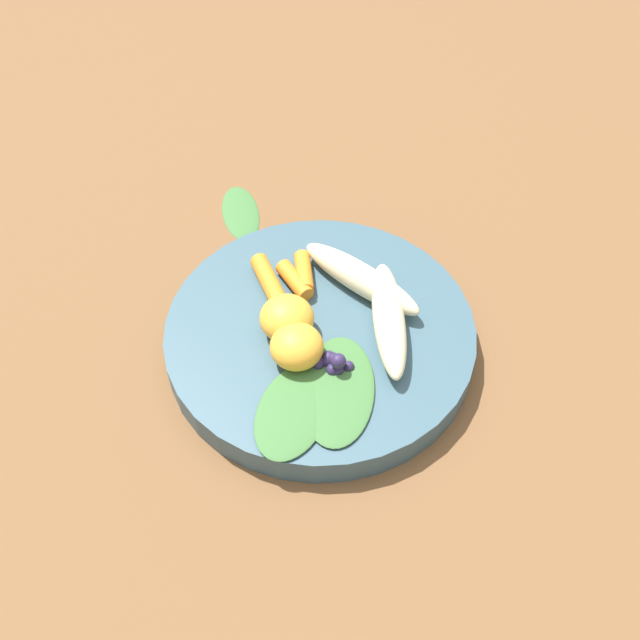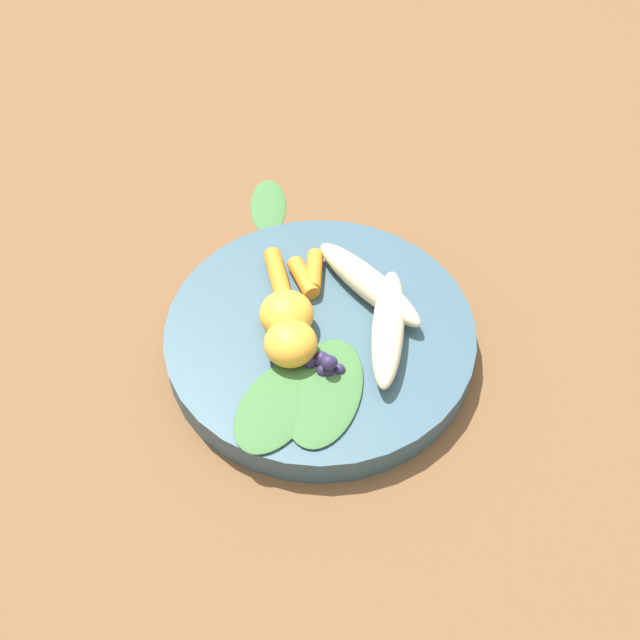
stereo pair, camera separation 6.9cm
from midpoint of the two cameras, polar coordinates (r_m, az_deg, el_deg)
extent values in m
plane|color=brown|center=(0.72, 2.73, -2.20)|extent=(2.40, 2.40, 0.00)
cylinder|color=#385666|center=(0.71, 2.78, -1.46)|extent=(0.29, 0.29, 0.03)
ellipsoid|color=beige|center=(0.71, 6.47, 2.62)|extent=(0.12, 0.11, 0.03)
ellipsoid|color=beige|center=(0.68, 8.12, -0.49)|extent=(0.04, 0.14, 0.03)
ellipsoid|color=#F4A833|center=(0.66, 0.71, -1.97)|extent=(0.05, 0.05, 0.04)
ellipsoid|color=#F4A833|center=(0.68, 0.32, 0.27)|extent=(0.05, 0.05, 0.04)
cylinder|color=orange|center=(0.73, 2.23, 3.59)|extent=(0.02, 0.05, 0.02)
cylinder|color=orange|center=(0.72, 1.42, 3.07)|extent=(0.04, 0.05, 0.02)
cylinder|color=orange|center=(0.72, -0.51, 3.20)|extent=(0.04, 0.06, 0.02)
sphere|color=#2D234C|center=(0.66, 3.20, -4.06)|extent=(0.01, 0.01, 0.01)
sphere|color=#2D234C|center=(0.66, 2.88, -3.36)|extent=(0.01, 0.01, 0.01)
sphere|color=#2D234C|center=(0.66, 3.64, -4.10)|extent=(0.01, 0.01, 0.01)
sphere|color=#2D234C|center=(0.66, 3.30, -3.27)|extent=(0.01, 0.01, 0.01)
sphere|color=#2D234C|center=(0.65, 3.70, -3.45)|extent=(0.01, 0.01, 0.01)
sphere|color=#2D234C|center=(0.66, 2.45, -3.48)|extent=(0.01, 0.01, 0.01)
sphere|color=#2D234C|center=(0.66, 3.07, -3.15)|extent=(0.01, 0.01, 0.01)
sphere|color=#2D234C|center=(0.66, 3.81, -3.38)|extent=(0.01, 0.01, 0.01)
sphere|color=#2D234C|center=(0.66, 4.47, -3.97)|extent=(0.01, 0.01, 0.01)
ellipsoid|color=#3D7038|center=(0.64, -0.26, -6.74)|extent=(0.08, 0.11, 0.01)
ellipsoid|color=#3D7038|center=(0.65, 3.38, -5.64)|extent=(0.07, 0.12, 0.01)
ellipsoid|color=#3D7038|center=(0.85, -1.65, 8.66)|extent=(0.06, 0.10, 0.01)
camera|label=1|loc=(0.03, -87.13, 3.46)|focal=42.05mm
camera|label=2|loc=(0.03, 92.87, -3.46)|focal=42.05mm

